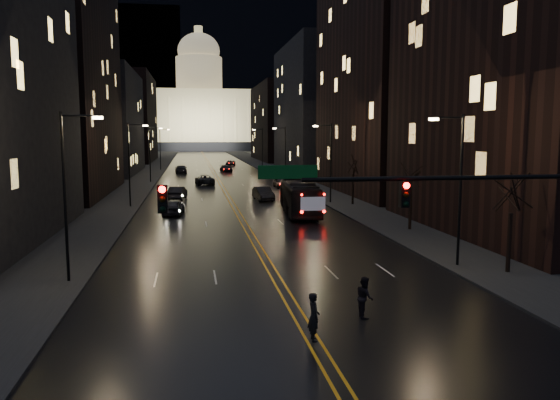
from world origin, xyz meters
name	(u,v)px	position (x,y,z in m)	size (l,w,h in m)	color
ground	(313,342)	(0.00, 0.00, 0.00)	(900.00, 900.00, 0.00)	black
road	(208,163)	(0.00, 130.00, 0.01)	(20.00, 320.00, 0.02)	black
sidewalk_left	(155,163)	(-14.00, 130.00, 0.08)	(8.00, 320.00, 0.16)	black
sidewalk_right	(259,162)	(14.00, 130.00, 0.08)	(8.00, 320.00, 0.16)	black
center_line	(208,163)	(0.00, 130.00, 0.03)	(0.62, 320.00, 0.01)	orange
building_left_mid	(57,85)	(-21.00, 54.00, 14.00)	(12.00, 30.00, 28.00)	black
building_left_far	(105,123)	(-21.00, 92.00, 10.00)	(12.00, 34.00, 20.00)	black
building_left_dist	(131,119)	(-21.00, 140.00, 12.00)	(12.00, 40.00, 24.00)	black
building_right_near	(522,80)	(21.00, 20.00, 12.00)	(12.00, 26.00, 24.00)	black
building_right_tall	(387,47)	(21.00, 50.00, 19.00)	(12.00, 30.00, 38.00)	black
building_right_mid	(315,109)	(21.00, 92.00, 13.00)	(12.00, 34.00, 26.00)	black
building_right_dist	(278,123)	(21.00, 140.00, 11.00)	(12.00, 40.00, 22.00)	black
mountain_ridge	(252,53)	(40.00, 380.00, 65.00)	(520.00, 60.00, 130.00)	black
capitol	(200,114)	(0.00, 250.00, 17.15)	(90.00, 50.00, 58.50)	black
traffic_signal	(463,206)	(5.91, 0.00, 5.10)	(17.29, 0.45, 7.00)	black
streetlamp_right_near	(458,182)	(10.81, 10.00, 5.08)	(2.13, 0.25, 9.00)	black
streetlamp_left_near	(68,188)	(-10.81, 10.00, 5.08)	(2.13, 0.25, 9.00)	black
streetlamp_right_mid	(329,159)	(10.81, 40.00, 5.08)	(2.13, 0.25, 9.00)	black
streetlamp_left_mid	(131,160)	(-10.81, 40.00, 5.08)	(2.13, 0.25, 9.00)	black
streetlamp_right_far	(284,150)	(10.81, 70.00, 5.08)	(2.13, 0.25, 9.00)	black
streetlamp_left_far	(151,151)	(-10.81, 70.00, 5.08)	(2.13, 0.25, 9.00)	black
streetlamp_right_dist	(261,146)	(10.81, 100.00, 5.08)	(2.13, 0.25, 9.00)	black
streetlamp_left_dist	(161,147)	(-10.81, 100.00, 5.08)	(2.13, 0.25, 9.00)	black
tree_right_near	(511,195)	(13.00, 8.00, 4.53)	(2.40, 2.40, 6.65)	black
tree_right_mid	(411,176)	(13.00, 22.00, 4.53)	(2.40, 2.40, 6.65)	black
tree_right_far	(353,164)	(13.00, 38.00, 4.53)	(2.40, 2.40, 6.65)	black
bus	(300,197)	(5.94, 32.52, 1.66)	(2.80, 11.95, 3.33)	black
oncoming_car_a	(173,207)	(-6.29, 33.97, 0.78)	(1.84, 4.56, 1.56)	black
oncoming_car_b	(178,193)	(-6.18, 46.70, 0.80)	(1.69, 4.85, 1.60)	black
oncoming_car_c	(205,180)	(-2.50, 65.26, 0.77)	(2.54, 5.51, 1.53)	black
oncoming_car_d	(181,169)	(-6.52, 90.51, 0.81)	(2.28, 5.61, 1.63)	black
receding_car_a	(263,194)	(3.86, 44.13, 0.81)	(1.71, 4.91, 1.62)	black
receding_car_b	(281,182)	(8.44, 58.69, 0.79)	(1.86, 4.63, 1.58)	black
receding_car_c	(226,169)	(2.50, 92.50, 0.71)	(1.98, 4.88, 1.42)	black
receding_car_d	(231,163)	(5.07, 115.02, 0.68)	(2.26, 4.89, 1.36)	black
pedestrian_a	(314,317)	(0.03, 0.07, 0.95)	(0.69, 0.45, 1.90)	black
pedestrian_b	(365,297)	(2.79, 2.36, 0.90)	(0.87, 0.48, 1.79)	black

